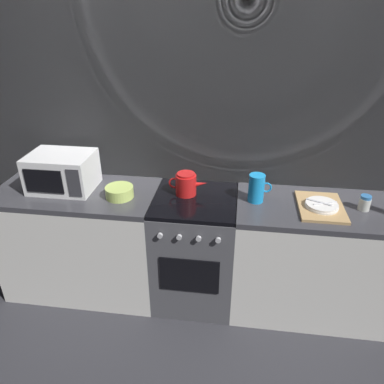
{
  "coord_description": "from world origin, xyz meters",
  "views": [
    {
      "loc": [
        0.28,
        -2.24,
        2.15
      ],
      "look_at": [
        -0.02,
        0.0,
        0.95
      ],
      "focal_mm": 33.94,
      "sensor_mm": 36.0,
      "label": 1
    }
  ],
  "objects_px": {
    "microwave": "(62,172)",
    "pitcher": "(257,188)",
    "dish_pile": "(321,206)",
    "spice_jar": "(365,203)",
    "stove_unit": "(195,250)",
    "kettle": "(186,184)",
    "mixing_bowl": "(119,192)"
  },
  "relations": [
    {
      "from": "spice_jar",
      "to": "mixing_bowl",
      "type": "bearing_deg",
      "value": -178.31
    },
    {
      "from": "microwave",
      "to": "spice_jar",
      "type": "xyz_separation_m",
      "value": [
        2.14,
        -0.03,
        -0.08
      ]
    },
    {
      "from": "stove_unit",
      "to": "kettle",
      "type": "height_order",
      "value": "kettle"
    },
    {
      "from": "pitcher",
      "to": "spice_jar",
      "type": "height_order",
      "value": "pitcher"
    },
    {
      "from": "stove_unit",
      "to": "dish_pile",
      "type": "xyz_separation_m",
      "value": [
        0.86,
        -0.03,
        0.47
      ]
    },
    {
      "from": "stove_unit",
      "to": "dish_pile",
      "type": "relative_size",
      "value": 2.25
    },
    {
      "from": "microwave",
      "to": "pitcher",
      "type": "distance_m",
      "value": 1.42
    },
    {
      "from": "microwave",
      "to": "spice_jar",
      "type": "distance_m",
      "value": 2.14
    },
    {
      "from": "stove_unit",
      "to": "spice_jar",
      "type": "bearing_deg",
      "value": 0.02
    },
    {
      "from": "microwave",
      "to": "pitcher",
      "type": "bearing_deg",
      "value": -0.31
    },
    {
      "from": "kettle",
      "to": "mixing_bowl",
      "type": "bearing_deg",
      "value": -166.81
    },
    {
      "from": "stove_unit",
      "to": "kettle",
      "type": "bearing_deg",
      "value": 140.78
    },
    {
      "from": "pitcher",
      "to": "dish_pile",
      "type": "distance_m",
      "value": 0.45
    },
    {
      "from": "microwave",
      "to": "kettle",
      "type": "distance_m",
      "value": 0.92
    },
    {
      "from": "mixing_bowl",
      "to": "pitcher",
      "type": "height_order",
      "value": "pitcher"
    },
    {
      "from": "mixing_bowl",
      "to": "spice_jar",
      "type": "distance_m",
      "value": 1.68
    },
    {
      "from": "stove_unit",
      "to": "pitcher",
      "type": "xyz_separation_m",
      "value": [
        0.43,
        0.02,
        0.55
      ]
    },
    {
      "from": "pitcher",
      "to": "stove_unit",
      "type": "bearing_deg",
      "value": -176.74
    },
    {
      "from": "kettle",
      "to": "spice_jar",
      "type": "relative_size",
      "value": 2.71
    },
    {
      "from": "pitcher",
      "to": "spice_jar",
      "type": "bearing_deg",
      "value": -1.9
    },
    {
      "from": "microwave",
      "to": "kettle",
      "type": "bearing_deg",
      "value": 1.74
    },
    {
      "from": "microwave",
      "to": "mixing_bowl",
      "type": "distance_m",
      "value": 0.47
    },
    {
      "from": "kettle",
      "to": "dish_pile",
      "type": "height_order",
      "value": "kettle"
    },
    {
      "from": "microwave",
      "to": "dish_pile",
      "type": "distance_m",
      "value": 1.86
    },
    {
      "from": "microwave",
      "to": "spice_jar",
      "type": "height_order",
      "value": "microwave"
    },
    {
      "from": "microwave",
      "to": "dish_pile",
      "type": "relative_size",
      "value": 1.15
    },
    {
      "from": "dish_pile",
      "to": "kettle",
      "type": "bearing_deg",
      "value": 174.8
    },
    {
      "from": "pitcher",
      "to": "dish_pile",
      "type": "height_order",
      "value": "pitcher"
    },
    {
      "from": "dish_pile",
      "to": "spice_jar",
      "type": "relative_size",
      "value": 3.81
    },
    {
      "from": "kettle",
      "to": "pitcher",
      "type": "distance_m",
      "value": 0.5
    },
    {
      "from": "stove_unit",
      "to": "kettle",
      "type": "relative_size",
      "value": 3.16
    },
    {
      "from": "dish_pile",
      "to": "spice_jar",
      "type": "distance_m",
      "value": 0.29
    }
  ]
}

